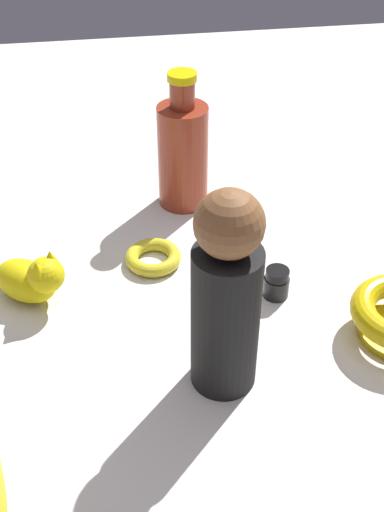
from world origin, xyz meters
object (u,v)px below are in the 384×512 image
at_px(person_figure_adult, 226,297).
at_px(bangle, 153,257).
at_px(cat_figurine, 31,278).
at_px(nail_polish_jar, 276,283).
at_px(bottle_tall, 183,152).

xyz_separation_m(person_figure_adult, bangle, (-0.23, -0.06, -0.12)).
height_order(cat_figurine, nail_polish_jar, cat_figurine).
distance_m(cat_figurine, bottle_tall, 0.32).
bearing_deg(nail_polish_jar, cat_figurine, -97.60).
xyz_separation_m(cat_figurine, person_figure_adult, (0.17, 0.22, 0.09)).
distance_m(bangle, nail_polish_jar, 0.18).
distance_m(bottle_tall, person_figure_adult, 0.38).
xyz_separation_m(bottle_tall, person_figure_adult, (0.38, -0.01, 0.03)).
bearing_deg(person_figure_adult, nail_polish_jar, 143.13).
bearing_deg(bottle_tall, cat_figurine, -48.55).
xyz_separation_m(cat_figurine, nail_polish_jar, (0.04, 0.32, -0.01)).
xyz_separation_m(cat_figurine, bangle, (-0.05, 0.17, -0.03)).
relative_size(person_figure_adult, nail_polish_jar, 5.95).
bearing_deg(cat_figurine, nail_polish_jar, 82.40).
bearing_deg(cat_figurine, bottle_tall, 131.45).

